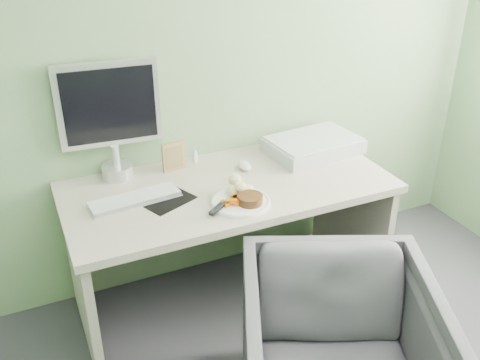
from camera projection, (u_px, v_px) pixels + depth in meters
name	position (u px, v px, depth m)	size (l,w,h in m)	color
wall_back	(197.00, 41.00, 2.64)	(3.50, 3.50, 0.00)	gray
desk	(229.00, 216.00, 2.71)	(1.60, 0.75, 0.73)	beige
plate	(241.00, 202.00, 2.45)	(0.27, 0.27, 0.01)	white
steak	(250.00, 199.00, 2.43)	(0.12, 0.12, 0.04)	black
potato_pile	(240.00, 188.00, 2.49)	(0.12, 0.09, 0.07)	tan
carrot_heap	(231.00, 200.00, 2.41)	(0.07, 0.06, 0.05)	#DD5A04
steak_knife	(222.00, 205.00, 2.39)	(0.22, 0.18, 0.02)	silver
mousepad	(165.00, 199.00, 2.49)	(0.23, 0.20, 0.00)	black
keyboard	(135.00, 199.00, 2.47)	(0.42, 0.12, 0.02)	white
computer_mouse	(245.00, 166.00, 2.76)	(0.06, 0.11, 0.04)	white
photo_frame	(174.00, 156.00, 2.72)	(0.12, 0.01, 0.16)	#9E774A
eyedrop_bottle	(195.00, 156.00, 2.83)	(0.03, 0.03, 0.08)	white
scanner	(313.00, 146.00, 2.94)	(0.49, 0.33, 0.08)	silver
monitor	(110.00, 114.00, 2.55)	(0.49, 0.15, 0.58)	silver
desk_chair	(337.00, 355.00, 2.15)	(0.74, 0.77, 0.70)	#38373C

